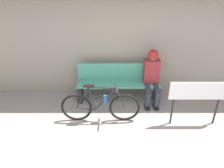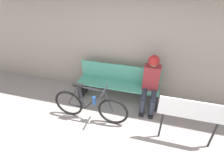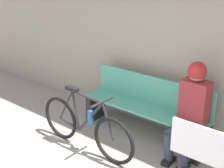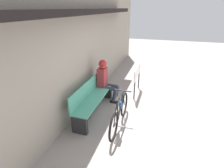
% 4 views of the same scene
% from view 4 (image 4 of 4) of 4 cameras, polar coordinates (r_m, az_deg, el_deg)
% --- Properties ---
extents(ground_plane, '(24.00, 24.00, 0.00)m').
position_cam_4_polar(ground_plane, '(4.78, 20.84, -10.72)').
color(ground_plane, gray).
extents(storefront_wall, '(12.00, 0.56, 3.20)m').
position_cam_4_polar(storefront_wall, '(4.57, -10.18, 11.79)').
color(storefront_wall, '#9E9384').
rests_on(storefront_wall, ground_plane).
extents(park_bench_near, '(1.88, 0.42, 0.85)m').
position_cam_4_polar(park_bench_near, '(4.59, -6.37, -4.62)').
color(park_bench_near, '#51A88E').
rests_on(park_bench_near, ground_plane).
extents(bicycle, '(1.58, 0.40, 0.84)m').
position_cam_4_polar(bicycle, '(4.08, 2.46, -9.50)').
color(bicycle, black).
rests_on(bicycle, ground_plane).
extents(person_seated, '(0.34, 0.60, 1.25)m').
position_cam_4_polar(person_seated, '(5.04, -2.20, 2.00)').
color(person_seated, '#2D3342').
rests_on(person_seated, ground_plane).
extents(signboard, '(1.08, 0.04, 0.93)m').
position_cam_4_polar(signboard, '(5.53, 8.30, 3.58)').
color(signboard, '#232326').
rests_on(signboard, ground_plane).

